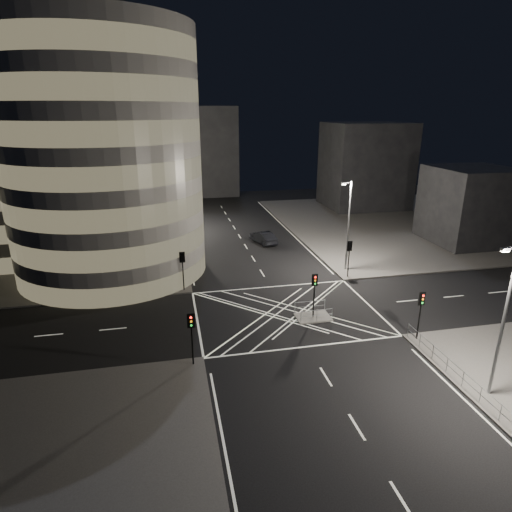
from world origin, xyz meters
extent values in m
plane|color=black|center=(0.00, 0.00, 0.00)|extent=(120.00, 120.00, 0.00)
cube|color=#494744|center=(-29.00, 27.00, 0.07)|extent=(42.00, 42.00, 0.15)
cube|color=#494744|center=(29.00, 27.00, 0.07)|extent=(42.00, 42.00, 0.15)
cube|color=slate|center=(2.00, -1.50, 0.07)|extent=(3.00, 2.00, 0.15)
cylinder|color=gray|center=(-16.00, 14.00, 12.65)|extent=(20.00, 20.00, 25.00)
cube|color=gray|center=(-26.00, 24.00, 12.65)|extent=(20.00, 18.00, 25.00)
cube|color=white|center=(-18.00, 16.00, 26.35)|extent=(6.00, 0.40, 2.00)
cube|color=black|center=(-18.00, 16.00, 25.45)|extent=(6.40, 0.50, 0.50)
cube|color=gray|center=(-22.00, 42.00, 11.15)|extent=(24.00, 16.00, 22.00)
cube|color=black|center=(26.00, 40.00, 7.65)|extent=(14.00, 12.00, 15.00)
cube|color=black|center=(30.00, 16.00, 5.15)|extent=(10.00, 10.00, 10.00)
cube|color=black|center=(-4.00, 58.00, 9.00)|extent=(18.00, 8.00, 18.00)
cylinder|color=black|center=(-10.50, 9.00, 1.65)|extent=(0.32, 0.32, 3.00)
ellipsoid|color=black|center=(-10.50, 9.00, 4.23)|extent=(3.92, 3.92, 4.50)
cylinder|color=black|center=(-10.50, 15.00, 1.77)|extent=(0.32, 0.32, 3.23)
ellipsoid|color=black|center=(-10.50, 15.00, 4.55)|extent=(4.26, 4.26, 4.90)
cylinder|color=black|center=(-10.50, 21.00, 1.64)|extent=(0.32, 0.32, 2.97)
ellipsoid|color=black|center=(-10.50, 21.00, 4.27)|extent=(4.17, 4.17, 4.80)
cylinder|color=black|center=(-10.50, 27.00, 1.93)|extent=(0.32, 0.32, 3.56)
ellipsoid|color=black|center=(-10.50, 27.00, 5.25)|extent=(5.62, 5.62, 6.46)
cylinder|color=black|center=(-10.50, 33.00, 1.80)|extent=(0.32, 0.32, 3.30)
ellipsoid|color=black|center=(-10.50, 33.00, 4.60)|extent=(4.18, 4.18, 4.81)
cylinder|color=black|center=(-8.80, 6.80, 1.65)|extent=(0.12, 0.12, 3.00)
cube|color=black|center=(-8.80, 6.80, 3.60)|extent=(0.28, 0.22, 0.90)
cube|color=black|center=(-8.80, 6.80, 3.60)|extent=(0.55, 0.04, 1.10)
cylinder|color=black|center=(-8.80, -6.80, 1.65)|extent=(0.12, 0.12, 3.00)
cube|color=black|center=(-8.80, -6.80, 3.60)|extent=(0.28, 0.22, 0.90)
cube|color=black|center=(-8.80, -6.80, 3.60)|extent=(0.55, 0.04, 1.10)
cylinder|color=black|center=(8.80, 6.80, 1.65)|extent=(0.12, 0.12, 3.00)
cube|color=black|center=(8.80, 6.80, 3.60)|extent=(0.28, 0.22, 0.90)
cube|color=black|center=(8.80, 6.80, 3.60)|extent=(0.55, 0.04, 1.10)
cylinder|color=black|center=(8.80, -6.80, 1.65)|extent=(0.12, 0.12, 3.00)
cube|color=black|center=(8.80, -6.80, 3.60)|extent=(0.28, 0.22, 0.90)
cube|color=black|center=(8.80, -6.80, 3.60)|extent=(0.55, 0.04, 1.10)
cylinder|color=black|center=(2.00, -1.50, 1.65)|extent=(0.12, 0.12, 3.00)
cube|color=black|center=(2.00, -1.50, 3.60)|extent=(0.28, 0.22, 0.90)
cube|color=black|center=(2.00, -1.50, 3.60)|extent=(0.55, 0.04, 1.10)
cylinder|color=slate|center=(-9.50, 12.00, 5.15)|extent=(0.20, 0.20, 10.00)
cylinder|color=slate|center=(-9.05, 12.00, 10.00)|extent=(0.90, 0.10, 0.10)
cube|color=slate|center=(-8.60, 12.00, 9.90)|extent=(0.50, 0.25, 0.18)
cube|color=white|center=(-8.60, 12.00, 9.79)|extent=(0.42, 0.20, 0.05)
cylinder|color=slate|center=(-9.50, 30.00, 5.15)|extent=(0.20, 0.20, 10.00)
cylinder|color=slate|center=(-9.05, 30.00, 10.00)|extent=(0.90, 0.10, 0.10)
cube|color=slate|center=(-8.60, 30.00, 9.90)|extent=(0.50, 0.25, 0.18)
cube|color=white|center=(-8.60, 30.00, 9.79)|extent=(0.42, 0.20, 0.05)
cylinder|color=slate|center=(9.50, 9.00, 5.15)|extent=(0.20, 0.20, 10.00)
cylinder|color=slate|center=(9.05, 9.00, 10.00)|extent=(0.90, 0.10, 0.10)
cube|color=slate|center=(8.60, 9.00, 9.90)|extent=(0.50, 0.25, 0.18)
cube|color=white|center=(8.60, 9.00, 9.79)|extent=(0.42, 0.20, 0.05)
cylinder|color=slate|center=(9.50, -14.00, 5.15)|extent=(0.20, 0.20, 10.00)
cylinder|color=slate|center=(9.05, -14.00, 10.00)|extent=(0.90, 0.10, 0.10)
cube|color=slate|center=(8.60, -14.00, 9.90)|extent=(0.50, 0.25, 0.18)
cube|color=white|center=(8.60, -14.00, 9.79)|extent=(0.42, 0.20, 0.05)
cube|color=slate|center=(8.30, -12.15, 0.70)|extent=(0.06, 11.70, 1.10)
cube|color=slate|center=(2.00, -2.40, 0.70)|extent=(2.80, 0.06, 1.10)
cube|color=slate|center=(2.00, -0.60, 0.70)|extent=(2.80, 0.06, 1.10)
imported|color=black|center=(2.61, 21.01, 0.83)|extent=(3.12, 5.32, 1.66)
camera|label=1|loc=(-9.82, -33.48, 17.36)|focal=30.00mm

